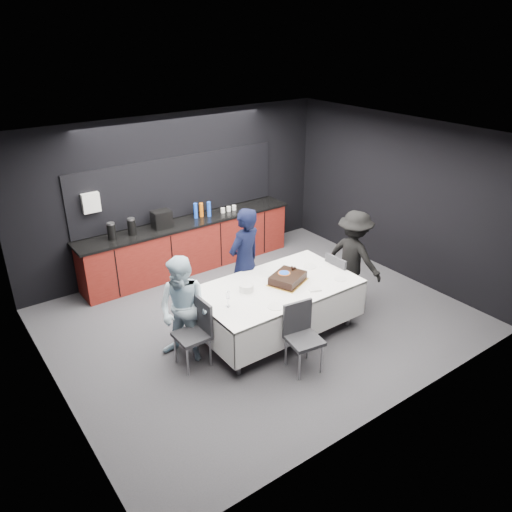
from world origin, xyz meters
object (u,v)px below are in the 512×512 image
(person_left, at_px, (184,310))
(chair_left, at_px, (197,328))
(person_center, at_px, (245,262))
(cake_assembly, at_px, (288,278))
(chair_right, at_px, (339,278))
(champagne_flute, at_px, (228,296))
(plate_stack, at_px, (247,287))
(chair_near, at_px, (301,332))
(party_table, at_px, (276,294))
(person_right, at_px, (354,257))

(person_left, bearing_deg, chair_left, -10.80)
(person_center, bearing_deg, chair_left, 16.08)
(cake_assembly, relative_size, chair_right, 0.70)
(champagne_flute, distance_m, person_left, 0.61)
(person_left, bearing_deg, chair_right, 51.87)
(plate_stack, height_order, champagne_flute, champagne_flute)
(chair_near, bearing_deg, plate_stack, 101.95)
(party_table, bearing_deg, cake_assembly, -6.95)
(plate_stack, relative_size, chair_near, 0.22)
(plate_stack, xyz_separation_m, person_left, (-0.94, 0.10, -0.08))
(chair_right, distance_m, person_left, 2.63)
(person_right, bearing_deg, chair_near, 105.63)
(champagne_flute, bearing_deg, party_table, 5.64)
(party_table, distance_m, person_center, 0.78)
(party_table, relative_size, chair_near, 2.51)
(champagne_flute, height_order, chair_near, champagne_flute)
(party_table, bearing_deg, chair_left, 178.53)
(chair_right, bearing_deg, person_right, 10.36)
(chair_near, bearing_deg, party_table, 74.27)
(person_left, bearing_deg, cake_assembly, 48.41)
(chair_right, bearing_deg, party_table, 178.77)
(plate_stack, bearing_deg, party_table, -15.67)
(plate_stack, bearing_deg, chair_right, -5.09)
(plate_stack, bearing_deg, chair_left, -174.12)
(party_table, relative_size, cake_assembly, 3.59)
(champagne_flute, xyz_separation_m, person_left, (-0.49, 0.31, -0.19))
(person_center, height_order, person_right, person_center)
(plate_stack, relative_size, chair_right, 0.22)
(cake_assembly, height_order, chair_left, cake_assembly)
(chair_left, height_order, person_center, person_center)
(cake_assembly, xyz_separation_m, person_right, (1.41, 0.06, -0.08))
(chair_near, xyz_separation_m, person_left, (-1.14, 1.05, 0.21))
(chair_near, xyz_separation_m, person_right, (1.83, 0.87, 0.23))
(chair_near, distance_m, person_right, 2.04)
(champagne_flute, bearing_deg, chair_left, 163.97)
(cake_assembly, xyz_separation_m, person_left, (-1.56, 0.24, -0.10))
(person_center, xyz_separation_m, person_left, (-1.34, -0.53, -0.12))
(party_table, distance_m, champagne_flute, 0.93)
(champagne_flute, distance_m, person_center, 1.19)
(champagne_flute, relative_size, person_center, 0.13)
(cake_assembly, height_order, person_left, person_left)
(person_right, bearing_deg, plate_stack, 77.91)
(plate_stack, relative_size, person_right, 0.13)
(chair_left, height_order, person_left, person_left)
(person_left, bearing_deg, champagne_flute, 25.37)
(cake_assembly, bearing_deg, party_table, 173.05)
(champagne_flute, distance_m, chair_right, 2.15)
(champagne_flute, distance_m, chair_left, 0.59)
(plate_stack, relative_size, person_center, 0.12)
(party_table, bearing_deg, chair_near, -105.73)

